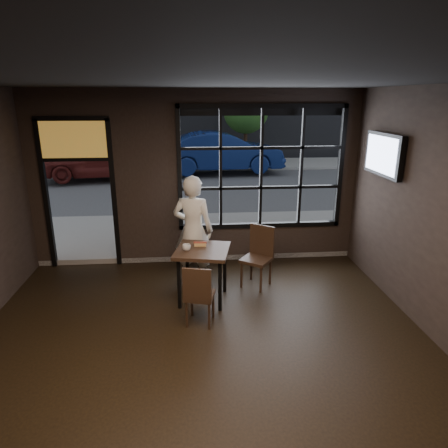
{
  "coord_description": "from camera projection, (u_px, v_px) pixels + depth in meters",
  "views": [
    {
      "loc": [
        -0.11,
        -3.72,
        3.03
      ],
      "look_at": [
        0.4,
        2.2,
        1.15
      ],
      "focal_mm": 32.0,
      "sensor_mm": 36.0,
      "label": 1
    }
  ],
  "objects": [
    {
      "name": "navy_car",
      "position": [
        221.0,
        152.0,
        16.35
      ],
      "size": [
        5.13,
        2.18,
        1.64
      ],
      "primitive_type": "imported",
      "rotation": [
        0.0,
        0.0,
        1.66
      ],
      "color": "#0E1E51",
      "rests_on": "street_asphalt"
    },
    {
      "name": "tree_left",
      "position": [
        123.0,
        112.0,
        17.4
      ],
      "size": [
        2.05,
        2.05,
        3.5
      ],
      "color": "#332114",
      "rests_on": "street_asphalt"
    },
    {
      "name": "building_across",
      "position": [
        188.0,
        21.0,
        24.05
      ],
      "size": [
        28.0,
        12.0,
        15.0
      ],
      "primitive_type": "cube",
      "color": "#5B5956",
      "rests_on": "ground"
    },
    {
      "name": "tv",
      "position": [
        384.0,
        154.0,
        6.25
      ],
      "size": [
        0.13,
        1.14,
        0.66
      ],
      "primitive_type": "cube",
      "color": "black",
      "rests_on": "wall_right"
    },
    {
      "name": "stained_transom",
      "position": [
        74.0,
        139.0,
        6.9
      ],
      "size": [
        1.2,
        0.06,
        0.7
      ],
      "primitive_type": "cube",
      "color": "orange",
      "rests_on": "ground"
    },
    {
      "name": "cafe_table",
      "position": [
        203.0,
        275.0,
        6.16
      ],
      "size": [
        0.93,
        0.93,
        0.85
      ],
      "primitive_type": "cube",
      "rotation": [
        0.0,
        0.0,
        -0.2
      ],
      "color": "black",
      "rests_on": "floor"
    },
    {
      "name": "chair_window",
      "position": [
        256.0,
        258.0,
        6.6
      ],
      "size": [
        0.62,
        0.62,
        1.02
      ],
      "primitive_type": "cube",
      "rotation": [
        0.0,
        0.0,
        -0.63
      ],
      "color": "black",
      "rests_on": "floor"
    },
    {
      "name": "maroon_car",
      "position": [
        99.0,
        157.0,
        15.08
      ],
      "size": [
        4.92,
        2.56,
        1.6
      ],
      "primitive_type": "imported",
      "rotation": [
        0.0,
        0.0,
        1.72
      ],
      "color": "#5C1A17",
      "rests_on": "street_asphalt"
    },
    {
      "name": "hotdog",
      "position": [
        200.0,
        244.0,
        6.15
      ],
      "size": [
        0.21,
        0.09,
        0.06
      ],
      "primitive_type": null,
      "rotation": [
        0.0,
        0.0,
        -0.07
      ],
      "color": "tan",
      "rests_on": "cafe_table"
    },
    {
      "name": "ceiling",
      "position": [
        200.0,
        76.0,
        3.49
      ],
      "size": [
        6.0,
        7.0,
        0.02
      ],
      "primitive_type": "cube",
      "color": "black",
      "rests_on": "ground"
    },
    {
      "name": "floor",
      "position": [
        205.0,
        383.0,
        4.46
      ],
      "size": [
        6.0,
        7.0,
        0.02
      ],
      "primitive_type": "cube",
      "color": "black",
      "rests_on": "ground"
    },
    {
      "name": "street_asphalt",
      "position": [
        191.0,
        145.0,
        27.26
      ],
      "size": [
        60.0,
        41.0,
        0.04
      ],
      "primitive_type": "cube",
      "color": "#545456",
      "rests_on": "ground"
    },
    {
      "name": "cup",
      "position": [
        187.0,
        247.0,
        5.96
      ],
      "size": [
        0.14,
        0.14,
        0.1
      ],
      "primitive_type": "imported",
      "rotation": [
        0.0,
        0.0,
        -0.18
      ],
      "color": "silver",
      "rests_on": "cafe_table"
    },
    {
      "name": "man",
      "position": [
        193.0,
        230.0,
        6.64
      ],
      "size": [
        0.77,
        0.61,
        1.85
      ],
      "primitive_type": "imported",
      "rotation": [
        0.0,
        0.0,
        2.87
      ],
      "color": "silver",
      "rests_on": "floor"
    },
    {
      "name": "tree_right",
      "position": [
        246.0,
        111.0,
        18.12
      ],
      "size": [
        2.07,
        2.07,
        3.53
      ],
      "color": "#332114",
      "rests_on": "street_asphalt"
    },
    {
      "name": "chair_near",
      "position": [
        200.0,
        293.0,
        5.52
      ],
      "size": [
        0.47,
        0.47,
        0.9
      ],
      "primitive_type": "cube",
      "rotation": [
        0.0,
        0.0,
        2.91
      ],
      "color": "black",
      "rests_on": "floor"
    },
    {
      "name": "window_frame",
      "position": [
        261.0,
        168.0,
        7.34
      ],
      "size": [
        3.06,
        0.12,
        2.28
      ],
      "primitive_type": "cube",
      "color": "black",
      "rests_on": "ground"
    }
  ]
}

